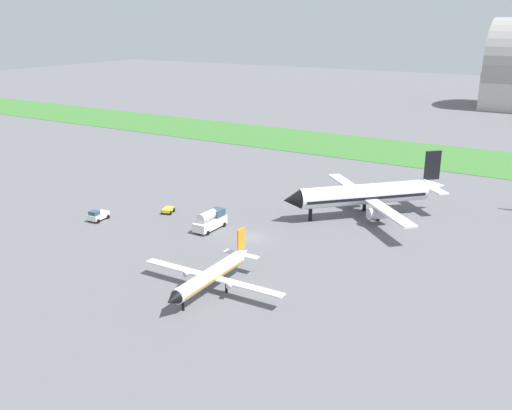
{
  "coord_description": "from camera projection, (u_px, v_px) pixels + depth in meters",
  "views": [
    {
      "loc": [
        43.4,
        -70.77,
        32.51
      ],
      "look_at": [
        -3.0,
        6.44,
        3.0
      ],
      "focal_mm": 39.97,
      "sensor_mm": 36.0,
      "label": 1
    }
  ],
  "objects": [
    {
      "name": "ground_plane",
      "position": [
        251.0,
        237.0,
        89.01
      ],
      "size": [
        600.0,
        600.0,
        0.0
      ],
      "primitive_type": "plane",
      "color": "slate"
    },
    {
      "name": "fuel_truck_near_gate",
      "position": [
        210.0,
        220.0,
        91.92
      ],
      "size": [
        2.71,
        6.53,
        3.29
      ],
      "rotation": [
        0.0,
        0.0,
        1.56
      ],
      "color": "white",
      "rests_on": "ground_plane"
    },
    {
      "name": "airplane_foreground_turboprop",
      "position": [
        211.0,
        275.0,
        70.81
      ],
      "size": [
        20.24,
        17.3,
        6.07
      ],
      "rotation": [
        0.0,
        0.0,
        4.72
      ],
      "color": "white",
      "rests_on": "ground_plane"
    },
    {
      "name": "grass_taxiway_strip",
      "position": [
        394.0,
        151.0,
        146.43
      ],
      "size": [
        360.0,
        28.0,
        0.08
      ],
      "primitive_type": "cube",
      "color": "#3D7533",
      "rests_on": "ground_plane"
    },
    {
      "name": "baggage_cart_midfield",
      "position": [
        168.0,
        210.0,
        99.97
      ],
      "size": [
        2.42,
        2.81,
        0.9
      ],
      "rotation": [
        0.0,
        0.0,
        5.04
      ],
      "color": "yellow",
      "rests_on": "ground_plane"
    },
    {
      "name": "airplane_midfield_jet",
      "position": [
        367.0,
        194.0,
        97.45
      ],
      "size": [
        24.05,
        24.27,
        10.82
      ],
      "rotation": [
        0.0,
        0.0,
        3.93
      ],
      "color": "white",
      "rests_on": "ground_plane"
    },
    {
      "name": "pushback_tug_by_runway",
      "position": [
        98.0,
        215.0,
        96.11
      ],
      "size": [
        2.35,
        3.75,
        1.95
      ],
      "rotation": [
        0.0,
        0.0,
        4.81
      ],
      "color": "white",
      "rests_on": "ground_plane"
    }
  ]
}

